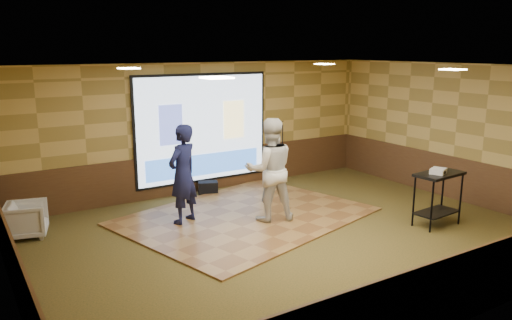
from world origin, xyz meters
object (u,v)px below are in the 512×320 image
av_table (438,188)px  banquet_chair (27,220)px  mic_stand (280,167)px  player_right (270,170)px  duffel_bag (208,187)px  dance_floor (246,216)px  projector (438,171)px  player_left (183,174)px  projector_screen (203,129)px

av_table → banquet_chair: size_ratio=1.48×
mic_stand → av_table: bearing=-51.2°
player_right → duffel_bag: size_ratio=4.46×
dance_floor → projector: (2.76, -2.35, 1.07)m
player_right → duffel_bag: 2.51m
dance_floor → player_left: player_left is taller
av_table → projector: size_ratio=3.49×
banquet_chair → projector_screen: bearing=-61.9°
projector_screen → mic_stand: (1.73, -0.66, -0.98)m
player_left → projector: bearing=120.1°
player_left → av_table: player_left is taller
duffel_bag → dance_floor: bearing=-93.0°
dance_floor → player_left: size_ratio=2.41×
av_table → banquet_chair: 7.59m
av_table → dance_floor: bearing=140.7°
projector_screen → duffel_bag: size_ratio=7.40×
dance_floor → projector: bearing=-40.4°
duffel_bag → mic_stand: bearing=-13.8°
banquet_chair → duffel_bag: 4.05m
av_table → projector: (-0.07, -0.02, 0.35)m
projector_screen → player_left: 2.30m
player_left → player_right: 1.66m
projector → duffel_bag: bearing=99.5°
projector_screen → projector: 5.22m
dance_floor → player_left: bearing=165.2°
mic_stand → player_left: bearing=-135.1°
mic_stand → dance_floor: bearing=-117.3°
dance_floor → mic_stand: (1.85, 1.47, 0.48)m
av_table → projector_screen: bearing=121.4°
av_table → mic_stand: mic_stand is taller
projector → projector_screen: bearing=98.0°
projector → dance_floor: bearing=117.1°
player_left → duffel_bag: player_left is taller
projector_screen → player_right: bearing=-86.6°
banquet_chair → av_table: bearing=-102.8°
av_table → mic_stand: 3.93m
player_left → av_table: bearing=120.8°
player_left → duffel_bag: 2.22m
player_right → banquet_chair: 4.51m
projector_screen → player_left: size_ratio=1.74×
player_left → duffel_bag: size_ratio=4.24×
projector → player_left: bearing=123.6°
av_table → duffel_bag: (-2.74, 4.23, -0.60)m
projector_screen → player_right: (0.15, -2.57, -0.44)m
mic_stand → banquet_chair: mic_stand is taller
banquet_chair → dance_floor: bearing=-92.2°
av_table → banquet_chair: av_table is taller
player_left → banquet_chair: (-2.67, 0.86, -0.67)m
projector → duffel_bag: projector is taller
player_left → projector: 4.78m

